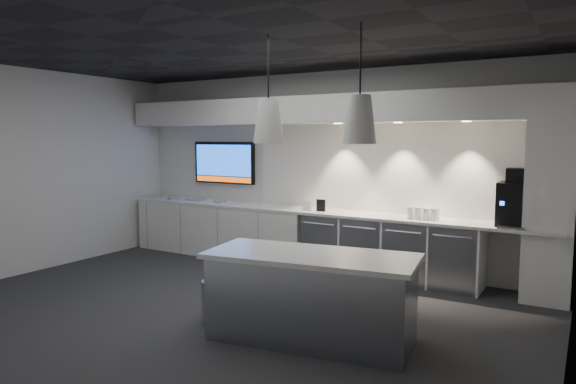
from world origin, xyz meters
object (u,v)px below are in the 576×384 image
Objects in this scene: bin at (217,301)px; island at (311,297)px; coffee_machine at (515,202)px; wall_tv at (224,163)px.

island is at bearing 4.19° from bin.
coffee_machine reaches higher than bin.
wall_tv is 4.73m from coffee_machine.
wall_tv is 2.74× the size of bin.
island is at bearing -40.94° from wall_tv.
wall_tv is 1.75× the size of coffee_machine.
wall_tv is 3.78m from bin.
wall_tv is at bearing 126.20° from bin.
island is 3.04m from coffee_machine.
wall_tv reaches higher than bin.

